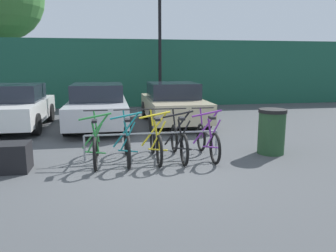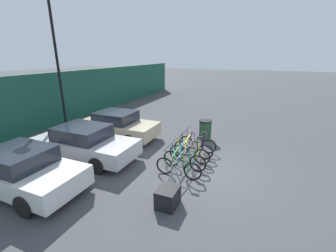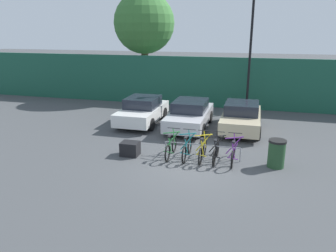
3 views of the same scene
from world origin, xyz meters
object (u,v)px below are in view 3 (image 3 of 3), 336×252
object	(u,v)px
bicycle_green	(171,148)
car_beige	(241,117)
bicycle_teal	(187,149)
bicycle_black	(216,152)
bicycle_yellow	(203,151)
lamp_post	(251,42)
bike_rack	(202,147)
bicycle_purple	(233,153)
car_white	(143,111)
tree_behind_hoarding	(144,24)
car_silver	(190,114)
trash_bin	(276,153)
cargo_crate	(130,149)

from	to	relation	value
bicycle_green	car_beige	bearing A→B (deg)	56.53
bicycle_teal	bicycle_black	bearing A→B (deg)	-3.67
bicycle_yellow	lamp_post	size ratio (longest dim) A/B	0.23
bike_rack	bicycle_purple	xyz separation A→B (m)	(1.20, -0.15, -0.10)
bicycle_black	bicycle_teal	bearing A→B (deg)	-179.37
bicycle_teal	car_white	world-z (taller)	car_white
bicycle_black	tree_behind_hoarding	world-z (taller)	tree_behind_hoarding
bicycle_yellow	tree_behind_hoarding	distance (m)	13.23
bike_rack	car_silver	bearing A→B (deg)	108.14
car_beige	bicycle_purple	bearing A→B (deg)	-90.57
car_beige	tree_behind_hoarding	bearing A→B (deg)	137.79
bicycle_yellow	car_silver	xyz separation A→B (m)	(-1.33, 4.07, 0.31)
bicycle_green	bicycle_yellow	xyz separation A→B (m)	(1.25, 0.00, 0.00)
bicycle_teal	bicycle_black	world-z (taller)	same
bicycle_green	lamp_post	distance (m)	9.18
bicycle_black	tree_behind_hoarding	size ratio (longest dim) A/B	0.23
bicycle_green	car_silver	xyz separation A→B (m)	(-0.08, 4.07, 0.31)
car_silver	lamp_post	size ratio (longest dim) A/B	0.57
bicycle_teal	bicycle_purple	world-z (taller)	same
bicycle_yellow	car_white	xyz separation A→B (m)	(-3.91, 4.23, 0.31)
lamp_post	trash_bin	world-z (taller)	lamp_post
car_silver	bike_rack	bearing A→B (deg)	-71.86
bicycle_purple	bicycle_teal	bearing A→B (deg)	-178.51
car_beige	trash_bin	world-z (taller)	car_beige
bike_rack	tree_behind_hoarding	xyz separation A→B (m)	(-5.95, 10.62, 4.70)
lamp_post	bicycle_green	bearing A→B (deg)	-107.86
car_beige	tree_behind_hoarding	xyz separation A→B (m)	(-7.20, 6.53, 4.49)
bicycle_yellow	car_white	size ratio (longest dim) A/B	0.42
bike_rack	tree_behind_hoarding	world-z (taller)	tree_behind_hoarding
lamp_post	tree_behind_hoarding	bearing A→B (deg)	159.07
car_silver	trash_bin	xyz separation A→B (m)	(4.01, -4.03, -0.17)
bicycle_teal	car_white	bearing A→B (deg)	124.34
car_silver	trash_bin	bearing A→B (deg)	-45.15
trash_bin	bicycle_purple	bearing A→B (deg)	-178.69
car_beige	trash_bin	bearing A→B (deg)	-70.58
bicycle_yellow	bicycle_purple	xyz separation A→B (m)	(1.16, 0.00, 0.00)
cargo_crate	bicycle_black	bearing A→B (deg)	4.83
car_beige	trash_bin	xyz separation A→B (m)	(1.48, -4.21, -0.17)
bicycle_black	bicycle_purple	size ratio (longest dim) A/B	1.00
bicycle_teal	tree_behind_hoarding	size ratio (longest dim) A/B	0.23
bicycle_yellow	bicycle_purple	bearing A→B (deg)	-1.02
tree_behind_hoarding	car_silver	bearing A→B (deg)	-55.15
car_silver	car_beige	world-z (taller)	same
bicycle_green	bicycle_purple	world-z (taller)	same
tree_behind_hoarding	bicycle_purple	bearing A→B (deg)	-56.40
bicycle_teal	car_white	xyz separation A→B (m)	(-3.30, 4.23, 0.31)
bicycle_black	cargo_crate	distance (m)	3.37
bike_rack	lamp_post	xyz separation A→B (m)	(1.37, 7.83, 3.66)
trash_bin	cargo_crate	distance (m)	5.55
bicycle_purple	trash_bin	distance (m)	1.53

